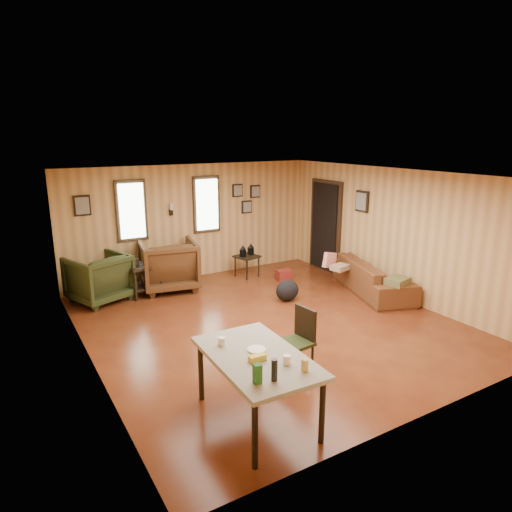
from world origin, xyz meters
The scene contains 11 objects.
room centered at (0.17, 0.27, 1.21)m, with size 5.54×6.04×2.44m.
sofa centered at (2.58, 0.28, 0.41)m, with size 2.11×0.62×0.83m, color brown.
recliner_brown centered at (-0.77, 2.47, 0.54)m, with size 1.05×0.99×1.08m, color #4D2F17.
recliner_green centered at (-2.11, 2.48, 0.49)m, with size 0.94×0.88×0.97m, color #2C3518.
end_table centered at (-1.32, 2.35, 0.42)m, with size 0.63×0.58×0.75m.
side_table centered at (0.95, 2.40, 0.49)m, with size 0.54×0.54×0.72m.
cooler centered at (1.50, 1.78, 0.11)m, with size 0.34×0.26×0.22m.
backpack centered at (0.87, 0.73, 0.20)m, with size 0.51×0.41×0.39m.
sofa_pillows centered at (2.20, 0.14, 0.50)m, with size 0.75×1.74×0.36m.
dining_table centered at (-1.49, -2.13, 0.69)m, with size 0.94×1.52×0.98m.
dining_chair centered at (-0.48, -1.50, 0.48)m, with size 0.43×0.43×0.86m.
Camera 1 is at (-3.69, -5.83, 2.99)m, focal length 32.00 mm.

